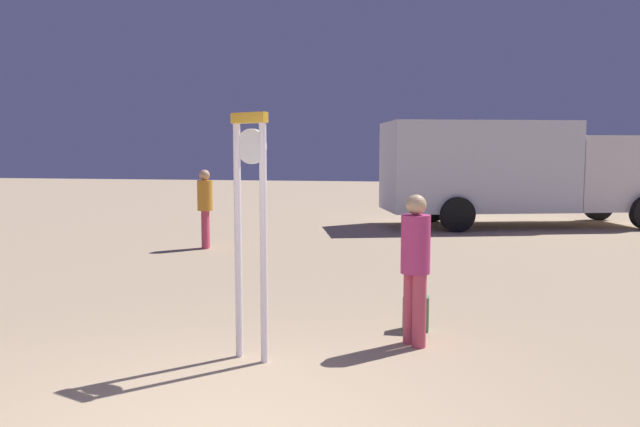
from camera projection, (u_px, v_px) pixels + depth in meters
standing_clock at (251, 216)px, 5.86m from camera, size 0.39×0.21×2.40m
person_near_clock at (415, 262)px, 6.35m from camera, size 0.30×0.30×1.59m
backpack at (416, 313)px, 6.97m from camera, size 0.29×0.21×0.39m
person_distant at (205, 205)px, 12.92m from camera, size 0.32×0.32×1.67m
box_truck_near at (507, 169)px, 16.91m from camera, size 7.62×4.47×2.87m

